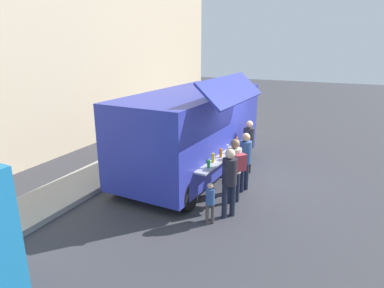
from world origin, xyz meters
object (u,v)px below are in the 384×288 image
object	(u,v)px
customer_extra_browsing	(248,142)
child_near_queue	(210,200)
customer_front_ordering	(245,157)
customer_mid_with_backpack	(235,165)
trash_bin	(184,125)
customer_rear_waiting	(229,177)
food_truck_main	(192,130)

from	to	relation	value
customer_extra_browsing	child_near_queue	size ratio (longest dim) A/B	1.67
customer_front_ordering	customer_mid_with_backpack	size ratio (longest dim) A/B	0.98
trash_bin	customer_extra_browsing	world-z (taller)	customer_extra_browsing
customer_mid_with_backpack	child_near_queue	xyz separation A→B (m)	(-1.29, 0.18, -0.47)
customer_front_ordering	customer_rear_waiting	world-z (taller)	customer_rear_waiting
food_truck_main	customer_rear_waiting	xyz separation A→B (m)	(-2.22, -2.04, -0.43)
customer_front_ordering	customer_rear_waiting	bearing A→B (deg)	111.13
customer_front_ordering	child_near_queue	xyz separation A→B (m)	(-2.16, 0.19, -0.41)
customer_mid_with_backpack	customer_front_ordering	bearing A→B (deg)	-49.83
food_truck_main	customer_front_ordering	distance (m)	2.07
food_truck_main	trash_bin	world-z (taller)	food_truck_main
customer_mid_with_backpack	customer_rear_waiting	size ratio (longest dim) A/B	1.01
customer_rear_waiting	customer_extra_browsing	xyz separation A→B (m)	(3.18, 0.42, -0.01)
customer_front_ordering	trash_bin	bearing A→B (deg)	-30.02
food_truck_main	customer_mid_with_backpack	xyz separation A→B (m)	(-1.44, -1.93, -0.40)
customer_extra_browsing	customer_mid_with_backpack	bearing A→B (deg)	55.00
customer_mid_with_backpack	customer_extra_browsing	distance (m)	2.42
customer_rear_waiting	child_near_queue	distance (m)	0.73
customer_mid_with_backpack	food_truck_main	bearing A→B (deg)	4.17
trash_bin	customer_mid_with_backpack	bearing A→B (deg)	-142.59
customer_rear_waiting	customer_extra_browsing	world-z (taller)	customer_rear_waiting
food_truck_main	customer_rear_waiting	bearing A→B (deg)	-134.57
trash_bin	customer_front_ordering	size ratio (longest dim) A/B	0.59
customer_front_ordering	customer_mid_with_backpack	bearing A→B (deg)	106.94
trash_bin	customer_rear_waiting	size ratio (longest dim) A/B	0.58
food_truck_main	customer_extra_browsing	size ratio (longest dim) A/B	3.42
customer_front_ordering	customer_rear_waiting	xyz separation A→B (m)	(-1.64, -0.10, 0.02)
child_near_queue	customer_extra_browsing	bearing A→B (deg)	-30.89
child_near_queue	customer_rear_waiting	bearing A→B (deg)	-62.16
customer_extra_browsing	child_near_queue	xyz separation A→B (m)	(-3.70, -0.13, -0.42)
trash_bin	customer_extra_browsing	xyz separation A→B (m)	(-3.15, -3.94, 0.53)
trash_bin	customer_front_ordering	world-z (taller)	customer_front_ordering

